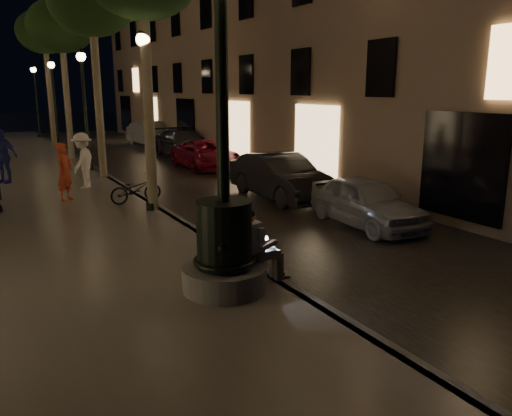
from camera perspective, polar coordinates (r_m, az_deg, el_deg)
ground at (r=20.75m, az=-17.05°, el=3.36°), size 120.00×120.00×0.00m
cobble_lane at (r=21.58m, az=-9.26°, el=4.18°), size 6.00×45.00×0.02m
curb_strip at (r=20.73m, az=-17.06°, el=3.63°), size 0.25×45.00×0.20m
building_right at (r=27.41m, az=2.57°, el=22.01°), size 8.00×36.00×15.00m
fountain_lamppost at (r=8.08m, az=-3.66°, el=-2.57°), size 1.40×1.40×5.21m
seated_man_laptop at (r=8.44m, az=0.11°, el=-4.06°), size 0.94×0.32×1.31m
tree_second at (r=19.65m, az=-18.31°, el=21.33°), size 3.00×3.00×7.40m
tree_third at (r=25.46m, az=-21.41°, el=18.70°), size 3.00×3.00×7.20m
tree_far at (r=31.41m, az=-23.05°, el=17.95°), size 3.00×3.00×7.50m
lamp_curb_a at (r=13.61m, az=-12.47°, el=12.32°), size 0.36×0.36×4.81m
lamp_curb_b at (r=21.38m, az=-19.07°, el=12.23°), size 0.36×0.36×4.81m
lamp_curb_c at (r=29.27m, az=-22.13°, el=12.14°), size 0.36×0.36×4.81m
lamp_curb_d at (r=37.21m, az=-23.89°, el=12.07°), size 0.36×0.36×4.81m
car_front at (r=13.05m, az=12.43°, el=0.72°), size 1.75×3.78×1.25m
car_second at (r=15.85m, az=2.80°, el=3.59°), size 1.61×4.40×1.44m
car_third at (r=22.17m, az=-5.77°, el=6.09°), size 2.23×4.47×1.22m
car_rear at (r=26.18m, az=-8.30°, el=7.35°), size 2.05×4.85×1.40m
car_fifth at (r=31.49m, az=-11.93°, el=8.30°), size 1.88×4.60×1.48m
pedestrian_red at (r=15.74m, az=-21.02°, el=3.89°), size 0.72×0.74×1.71m
pedestrian_white at (r=17.54m, az=-19.18°, el=5.14°), size 1.23×1.37×1.84m
pedestrian_blue at (r=19.60m, az=-27.04°, el=5.35°), size 1.17×1.08×1.92m
bicycle at (r=14.88m, az=-13.57°, el=2.12°), size 1.57×0.67×0.80m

